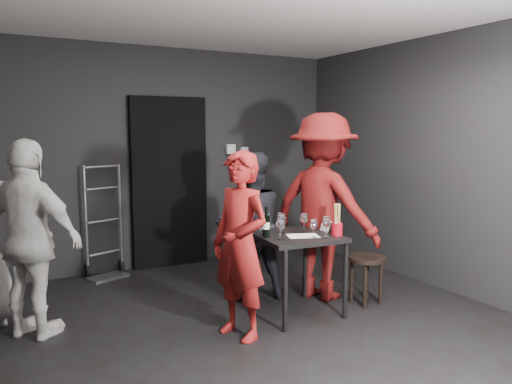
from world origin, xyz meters
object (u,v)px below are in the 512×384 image
tasting_table (297,245)px  wine_bottle (266,226)px  server_red (240,243)px  woman_black (251,227)px  bystander_cream (30,230)px  man_maroon (324,184)px  breadstick_cup (337,220)px  hand_truck (106,257)px  stool (366,265)px

tasting_table → wine_bottle: 0.37m
tasting_table → server_red: bearing=-162.6°
server_red → tasting_table: bearing=89.0°
woman_black → bystander_cream: 2.02m
tasting_table → server_red: size_ratio=0.48×
server_red → bystander_cream: 1.70m
server_red → man_maroon: man_maroon is taller
tasting_table → woman_black: woman_black is taller
man_maroon → server_red: bearing=89.9°
tasting_table → wine_bottle: (-0.31, 0.03, 0.20)m
woman_black → bystander_cream: (-2.01, 0.02, 0.16)m
tasting_table → breadstick_cup: (0.30, -0.21, 0.24)m
tasting_table → breadstick_cup: 0.44m
hand_truck → bystander_cream: bystander_cream is taller
stool → breadstick_cup: 0.69m
tasting_table → man_maroon: 0.76m
hand_truck → tasting_table: hand_truck is taller
woman_black → tasting_table: bearing=113.3°
stool → wine_bottle: (-1.06, 0.13, 0.47)m
server_red → bystander_cream: (-1.50, 0.81, 0.10)m
tasting_table → man_maroon: bearing=28.4°
stool → man_maroon: man_maroon is taller
wine_bottle → breadstick_cup: size_ratio=0.87×
stool → wine_bottle: size_ratio=1.72×
breadstick_cup → man_maroon: bearing=67.7°
woman_black → wine_bottle: size_ratio=5.36×
woman_black → man_maroon: 0.85m
wine_bottle → breadstick_cup: (0.61, -0.24, 0.04)m
server_red → stool: bearing=76.1°
stool → man_maroon: size_ratio=0.20×
hand_truck → breadstick_cup: 2.84m
bystander_cream → breadstick_cup: bearing=-151.3°
stool → wine_bottle: wine_bottle is taller
stool → woman_black: size_ratio=0.32×
hand_truck → bystander_cream: 1.82m
hand_truck → woman_black: 1.92m
hand_truck → woman_black: bearing=-70.9°
man_maroon → hand_truck: bearing=23.0°
breadstick_cup → woman_black: bearing=121.0°
breadstick_cup → tasting_table: bearing=144.9°
stool → woman_black: woman_black is taller
stool → woman_black: (-0.93, 0.68, 0.35)m
hand_truck → stool: size_ratio=2.77×
wine_bottle → breadstick_cup: breadstick_cup is taller
bystander_cream → woman_black: bearing=-133.9°
man_maroon → wine_bottle: (-0.80, -0.24, -0.31)m
bystander_cream → breadstick_cup: 2.61m
server_red → breadstick_cup: server_red is taller
tasting_table → server_red: 0.73m
woman_black → man_maroon: man_maroon is taller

